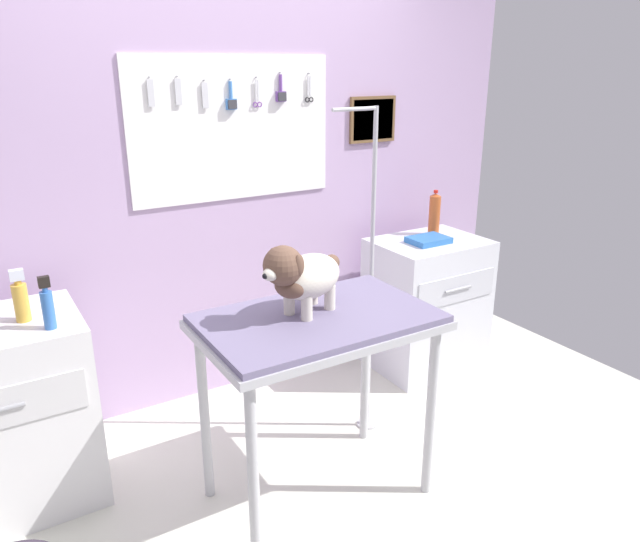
% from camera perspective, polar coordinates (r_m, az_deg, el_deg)
% --- Properties ---
extents(ground, '(4.40, 4.00, 0.04)m').
position_cam_1_polar(ground, '(2.95, 2.35, -21.24)').
color(ground, silver).
extents(rear_wall_panel, '(4.00, 0.11, 2.30)m').
position_cam_1_polar(rear_wall_panel, '(3.46, -9.17, 6.74)').
color(rear_wall_panel, '#B396BE').
rests_on(rear_wall_panel, ground).
extents(grooming_table, '(0.99, 0.62, 0.90)m').
position_cam_1_polar(grooming_table, '(2.55, -0.19, -6.22)').
color(grooming_table, '#B7B7BC').
rests_on(grooming_table, ground).
extents(grooming_arm, '(0.29, 0.11, 1.71)m').
position_cam_1_polar(grooming_arm, '(3.06, 4.72, -1.84)').
color(grooming_arm, '#B7B7BC').
rests_on(grooming_arm, ground).
extents(dog, '(0.44, 0.30, 0.33)m').
position_cam_1_polar(dog, '(2.45, -1.75, -0.45)').
color(dog, beige).
rests_on(dog, grooming_table).
extents(cabinet_right, '(0.68, 0.54, 0.85)m').
position_cam_1_polar(cabinet_right, '(3.93, 10.05, -3.06)').
color(cabinet_right, silver).
rests_on(cabinet_right, ground).
extents(spray_bottle_tall, '(0.05, 0.05, 0.22)m').
position_cam_1_polar(spray_bottle_tall, '(2.67, -24.46, -3.08)').
color(spray_bottle_tall, '#356DBD').
rests_on(spray_bottle_tall, counter_left).
extents(detangler_spray, '(0.06, 0.06, 0.23)m').
position_cam_1_polar(detangler_spray, '(2.79, -26.57, -2.40)').
color(detangler_spray, gold).
rests_on(detangler_spray, counter_left).
extents(soda_bottle, '(0.07, 0.07, 0.29)m').
position_cam_1_polar(soda_bottle, '(3.91, 10.82, 5.36)').
color(soda_bottle, '#B95324').
rests_on(soda_bottle, cabinet_right).
extents(supply_tray, '(0.24, 0.18, 0.04)m').
position_cam_1_polar(supply_tray, '(3.74, 10.27, 2.92)').
color(supply_tray, '#2E6EBB').
rests_on(supply_tray, cabinet_right).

